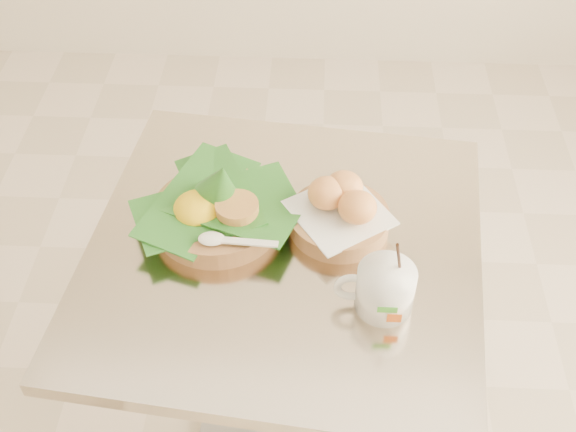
{
  "coord_description": "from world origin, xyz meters",
  "views": [
    {
      "loc": [
        0.19,
        -0.84,
        1.71
      ],
      "look_at": [
        0.15,
        0.04,
        0.82
      ],
      "focal_mm": 45.0,
      "sensor_mm": 36.0,
      "label": 1
    }
  ],
  "objects_px": {
    "bread_basket": "(340,211)",
    "coffee_mug": "(384,288)",
    "cafe_table": "(285,319)",
    "rice_basket": "(217,207)"
  },
  "relations": [
    {
      "from": "rice_basket",
      "to": "coffee_mug",
      "type": "xyz_separation_m",
      "value": [
        0.29,
        -0.18,
        0.0
      ]
    },
    {
      "from": "bread_basket",
      "to": "cafe_table",
      "type": "bearing_deg",
      "value": -151.47
    },
    {
      "from": "bread_basket",
      "to": "coffee_mug",
      "type": "relative_size",
      "value": 1.3
    },
    {
      "from": "rice_basket",
      "to": "coffee_mug",
      "type": "distance_m",
      "value": 0.34
    },
    {
      "from": "rice_basket",
      "to": "bread_basket",
      "type": "xyz_separation_m",
      "value": [
        0.22,
        0.0,
        -0.0
      ]
    },
    {
      "from": "rice_basket",
      "to": "coffee_mug",
      "type": "relative_size",
      "value": 1.77
    },
    {
      "from": "cafe_table",
      "to": "rice_basket",
      "type": "bearing_deg",
      "value": 157.98
    },
    {
      "from": "cafe_table",
      "to": "coffee_mug",
      "type": "relative_size",
      "value": 4.67
    },
    {
      "from": "cafe_table",
      "to": "bread_basket",
      "type": "distance_m",
      "value": 0.28
    },
    {
      "from": "cafe_table",
      "to": "rice_basket",
      "type": "height_order",
      "value": "rice_basket"
    }
  ]
}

